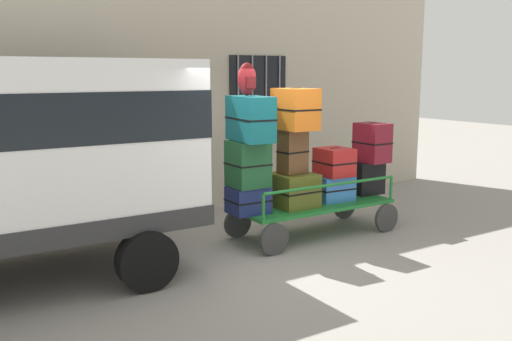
% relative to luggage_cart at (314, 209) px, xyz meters
% --- Properties ---
extents(ground_plane, '(40.00, 40.00, 0.00)m').
position_rel_luggage_cart_xyz_m(ground_plane, '(-1.18, -0.32, -0.40)').
color(ground_plane, gray).
extents(building_wall, '(12.00, 0.38, 5.00)m').
position_rel_luggage_cart_xyz_m(building_wall, '(-1.17, 2.43, 2.10)').
color(building_wall, '#BCB29E').
rests_on(building_wall, ground).
extents(luggage_cart, '(2.55, 1.03, 0.49)m').
position_rel_luggage_cart_xyz_m(luggage_cart, '(0.00, 0.00, 0.00)').
color(luggage_cart, '#1E722D').
rests_on(luggage_cart, ground).
extents(cart_railing, '(2.42, 0.90, 0.38)m').
position_rel_luggage_cart_xyz_m(cart_railing, '(-0.00, -0.00, 0.41)').
color(cart_railing, '#1E722D').
rests_on(cart_railing, luggage_cart).
extents(suitcase_left_bottom, '(0.55, 0.46, 0.38)m').
position_rel_luggage_cart_xyz_m(suitcase_left_bottom, '(-1.15, 0.03, 0.28)').
color(suitcase_left_bottom, navy).
rests_on(suitcase_left_bottom, luggage_cart).
extents(suitcase_left_middle, '(0.51, 0.50, 0.65)m').
position_rel_luggage_cart_xyz_m(suitcase_left_middle, '(-1.15, 0.03, 0.80)').
color(suitcase_left_middle, '#194C28').
rests_on(suitcase_left_middle, suitcase_left_bottom).
extents(suitcase_left_top, '(0.47, 0.84, 0.62)m').
position_rel_luggage_cart_xyz_m(suitcase_left_top, '(-1.15, -0.03, 1.43)').
color(suitcase_left_top, '#0F5960').
rests_on(suitcase_left_top, suitcase_left_middle).
extents(suitcase_midleft_bottom, '(0.63, 0.63, 0.50)m').
position_rel_luggage_cart_xyz_m(suitcase_midleft_bottom, '(-0.38, 0.01, 0.34)').
color(suitcase_midleft_bottom, '#4C5119').
rests_on(suitcase_midleft_bottom, luggage_cart).
extents(suitcase_midleft_middle, '(0.42, 0.32, 0.64)m').
position_rel_luggage_cart_xyz_m(suitcase_midleft_middle, '(-0.38, 0.03, 0.91)').
color(suitcase_midleft_middle, brown).
rests_on(suitcase_midleft_middle, suitcase_midleft_bottom).
extents(suitcase_midleft_top, '(0.47, 0.63, 0.60)m').
position_rel_luggage_cart_xyz_m(suitcase_midleft_top, '(-0.38, -0.02, 1.53)').
color(suitcase_midleft_top, orange).
rests_on(suitcase_midleft_top, suitcase_midleft_middle).
extents(suitcase_center_bottom, '(0.60, 0.51, 0.39)m').
position_rel_luggage_cart_xyz_m(suitcase_center_bottom, '(0.38, 0.02, 0.29)').
color(suitcase_center_bottom, '#3372C6').
rests_on(suitcase_center_bottom, luggage_cart).
extents(suitcase_center_middle, '(0.48, 0.53, 0.43)m').
position_rel_luggage_cart_xyz_m(suitcase_center_middle, '(0.38, -0.01, 0.70)').
color(suitcase_center_middle, '#B21E1E').
rests_on(suitcase_center_middle, suitcase_center_bottom).
extents(suitcase_midright_bottom, '(0.52, 0.30, 0.54)m').
position_rel_luggage_cart_xyz_m(suitcase_midright_bottom, '(1.15, 0.03, 0.36)').
color(suitcase_midright_bottom, black).
rests_on(suitcase_midright_bottom, luggage_cart).
extents(suitcase_midright_middle, '(0.42, 0.53, 0.63)m').
position_rel_luggage_cart_xyz_m(suitcase_midright_middle, '(1.15, -0.02, 0.95)').
color(suitcase_midright_middle, maroon).
rests_on(suitcase_midright_middle, suitcase_midright_bottom).
extents(backpack, '(0.27, 0.22, 0.44)m').
position_rel_luggage_cart_xyz_m(backpack, '(-1.16, 0.03, 1.96)').
color(backpack, maroon).
rests_on(backpack, suitcase_left_top).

